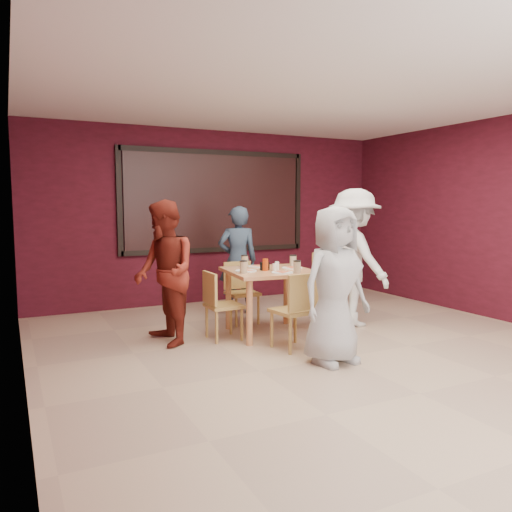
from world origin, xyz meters
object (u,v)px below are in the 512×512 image
chair_right (320,286)px  diner_front (334,285)px  chair_front (297,307)px  chair_back (240,288)px  chair_left (219,301)px  diner_back (238,260)px  diner_right (354,258)px  diner_left (165,273)px  dining_table (269,278)px

chair_right → diner_front: (-0.71, -1.32, 0.25)m
chair_front → chair_right: size_ratio=0.90×
chair_back → chair_left: 0.93m
chair_back → diner_back: diner_back is taller
chair_back → chair_left: (-0.61, -0.70, -0.00)m
chair_front → diner_right: 1.49m
chair_right → diner_left: size_ratio=0.58×
chair_back → diner_back: (0.19, 0.50, 0.33)m
chair_back → diner_left: (-1.23, -0.61, 0.37)m
dining_table → diner_left: 1.30m
chair_right → diner_left: diner_left is taller
diner_front → diner_left: diner_left is taller
dining_table → chair_front: 0.79m
chair_front → diner_back: bearing=84.6°
dining_table → chair_front: bearing=-94.3°
diner_back → diner_left: (-1.42, -1.11, 0.04)m
chair_right → diner_back: diner_back is taller
chair_right → diner_back: 1.38m
diner_left → diner_back: bearing=125.3°
chair_front → chair_left: 0.99m
chair_back → diner_back: bearing=69.3°
diner_front → dining_table: bearing=85.5°
dining_table → diner_back: size_ratio=0.71×
diner_back → diner_right: bearing=145.1°
chair_right → diner_left: (-2.04, 0.10, 0.29)m
chair_left → diner_back: (0.80, 1.20, 0.33)m
chair_right → diner_left: 2.07m
chair_left → diner_front: bearing=-61.5°
diner_right → chair_front: bearing=114.2°
chair_left → diner_back: diner_back is taller
chair_front → chair_right: bearing=43.7°
diner_right → dining_table: bearing=82.3°
diner_right → chair_left: bearing=83.0°
chair_back → chair_left: size_ratio=1.01×
chair_front → diner_back: size_ratio=0.55×
chair_front → chair_right: chair_right is taller
dining_table → diner_back: 1.24m
chair_left → diner_right: diner_right is taller
chair_right → diner_front: bearing=-118.3°
dining_table → diner_right: diner_right is taller
diner_right → chair_right: bearing=73.0°
dining_table → diner_front: bearing=-87.9°
chair_back → diner_left: bearing=-153.7°
chair_front → diner_right: (1.27, 0.67, 0.42)m
diner_right → diner_back: bearing=36.0°
dining_table → chair_right: bearing=1.5°
chair_front → diner_back: 2.02m
chair_back → diner_left: size_ratio=0.49×
chair_back → chair_right: 1.08m
chair_front → diner_left: size_ratio=0.52×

